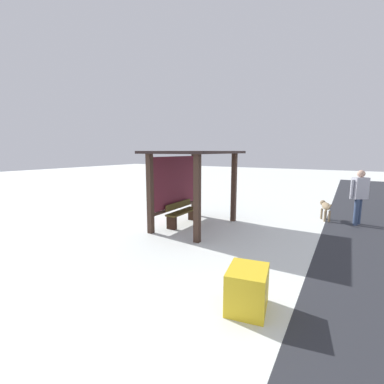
# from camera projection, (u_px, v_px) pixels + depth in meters

# --- Properties ---
(ground_plane) EXTENTS (60.00, 60.00, 0.00)m
(ground_plane) POSITION_uv_depth(u_px,v_px,m) (195.00, 226.00, 8.28)
(ground_plane) COLOR white
(bus_shelter) EXTENTS (3.01, 2.07, 2.34)m
(bus_shelter) POSITION_uv_depth(u_px,v_px,m) (189.00, 170.00, 8.13)
(bus_shelter) COLOR #39271E
(bus_shelter) RESTS_ON ground
(bench_left_inside) EXTENTS (1.44, 0.35, 0.72)m
(bench_left_inside) POSITION_uv_depth(u_px,v_px,m) (182.00, 213.00, 8.47)
(bench_left_inside) COLOR #4C3E1A
(bench_left_inside) RESTS_ON ground
(person_walking) EXTENTS (0.48, 0.55, 1.75)m
(person_walking) POSITION_uv_depth(u_px,v_px,m) (359.00, 193.00, 8.31)
(person_walking) COLOR #ACAEBB
(person_walking) RESTS_ON ground
(dog) EXTENTS (0.86, 0.43, 0.64)m
(dog) POSITION_uv_depth(u_px,v_px,m) (326.00, 207.00, 8.97)
(dog) COLOR #8E7959
(dog) RESTS_ON ground
(grit_bin) EXTENTS (0.79, 0.67, 0.63)m
(grit_bin) POSITION_uv_depth(u_px,v_px,m) (247.00, 289.00, 3.91)
(grit_bin) COLOR yellow
(grit_bin) RESTS_ON ground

